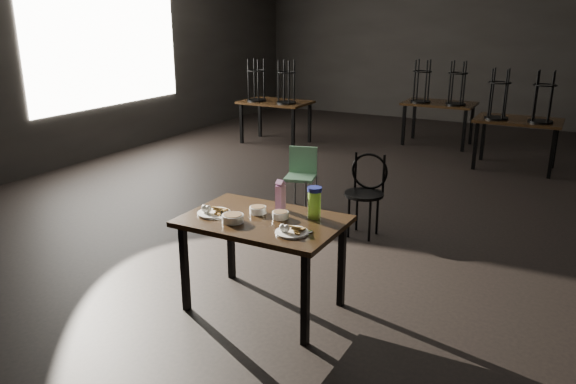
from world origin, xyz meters
The scene contains 15 objects.
room centered at (-0.06, 0.01, 2.33)m, with size 12.00×12.04×3.22m.
main_table centered at (-0.14, -2.84, 0.67)m, with size 1.20×0.80×0.75m.
plate_left centered at (-0.54, -2.93, 0.77)m, with size 0.26×0.26×0.08m.
plate_right centered at (0.18, -3.00, 0.77)m, with size 0.24×0.24×0.08m.
bowl_near centered at (-0.24, -2.75, 0.78)m, with size 0.13×0.13×0.05m.
bowl_far centered at (-0.04, -2.77, 0.78)m, with size 0.13×0.13×0.05m.
bowl_big centered at (-0.31, -3.01, 0.78)m, with size 0.16×0.16×0.06m.
juice_carton centered at (-0.13, -2.60, 0.86)m, with size 0.07×0.07×0.24m.
water_bottle centered at (0.19, -2.64, 0.87)m, with size 0.14×0.14×0.24m.
spoon centered at (0.29, -2.94, 0.75)m, with size 0.06×0.21×0.01m.
bentwood_chair centered at (-0.01, -0.98, 0.51)m, with size 0.41×0.40×0.85m.
school_chair centered at (-0.98, -0.55, 0.44)m, with size 0.41×0.41×0.73m.
bg_table_left centered at (-2.98, 2.35, 0.75)m, with size 1.20×0.80×1.48m.
bg_table_right centered at (1.04, 2.50, 0.75)m, with size 1.20×0.80×1.48m.
bg_table_far centered at (-0.39, 3.58, 0.75)m, with size 1.20×0.80×1.48m.
Camera 1 is at (1.90, -6.26, 2.23)m, focal length 35.00 mm.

